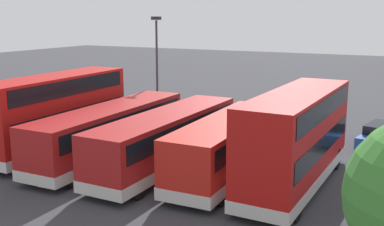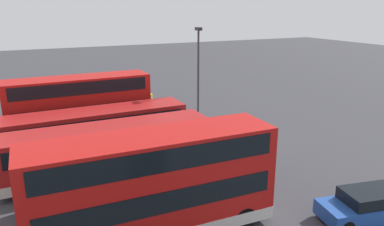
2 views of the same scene
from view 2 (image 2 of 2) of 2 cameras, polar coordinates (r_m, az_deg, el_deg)
ground_plane at (r=27.73m, az=6.53°, el=-3.97°), size 140.00×140.00×0.00m
bus_double_decker_near_end at (r=15.57m, az=-5.85°, el=-10.72°), size 2.84×10.31×4.55m
bus_single_deck_second at (r=18.84m, az=-9.68°, el=-8.71°), size 2.80×10.14×2.95m
bus_single_deck_third at (r=21.88m, az=-12.44°, el=-5.28°), size 2.73×11.81×2.95m
bus_single_deck_fourth at (r=25.26m, az=-14.50°, el=-2.50°), size 2.76×12.05×2.95m
bus_double_decker_fifth at (r=28.44m, az=-16.78°, el=1.11°), size 2.70×10.20×4.55m
bus_single_deck_sixth at (r=32.29m, az=-16.69°, el=1.34°), size 2.82×10.36×2.95m
car_hatchback_silver at (r=19.24m, az=25.23°, el=-12.63°), size 2.58×4.57×1.43m
lamp_post_tall at (r=29.24m, az=0.97°, el=6.56°), size 0.70×0.30×7.89m
waste_bin_yellow at (r=37.74m, az=-6.53°, el=2.20°), size 0.60×0.60×0.95m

